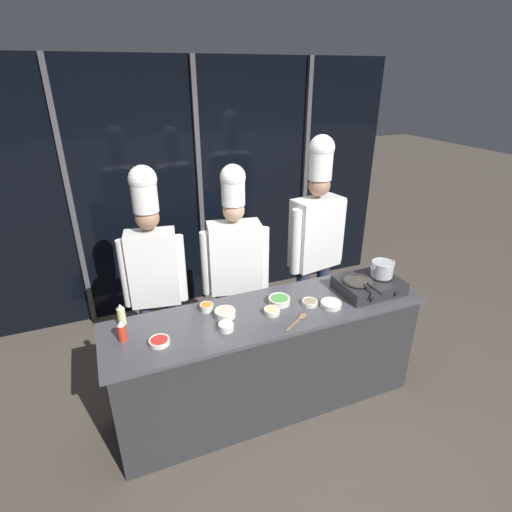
# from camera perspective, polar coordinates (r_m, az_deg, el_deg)

# --- Properties ---
(ground_plane) EXTENTS (24.00, 24.00, 0.00)m
(ground_plane) POSITION_cam_1_polar(r_m,az_deg,el_deg) (3.61, 1.61, -19.95)
(ground_plane) COLOR brown
(window_wall_back) EXTENTS (4.61, 0.09, 2.70)m
(window_wall_back) POSITION_cam_1_polar(r_m,az_deg,el_deg) (4.52, -8.13, 9.36)
(window_wall_back) COLOR black
(window_wall_back) RESTS_ON ground_plane
(demo_counter) EXTENTS (2.45, 0.65, 0.90)m
(demo_counter) POSITION_cam_1_polar(r_m,az_deg,el_deg) (3.31, 1.71, -14.40)
(demo_counter) COLOR #2D2D30
(demo_counter) RESTS_ON ground_plane
(portable_stove) EXTENTS (0.50, 0.39, 0.12)m
(portable_stove) POSITION_cam_1_polar(r_m,az_deg,el_deg) (3.40, 15.82, -4.00)
(portable_stove) COLOR #28282B
(portable_stove) RESTS_ON demo_counter
(frying_pan) EXTENTS (0.24, 0.42, 0.05)m
(frying_pan) POSITION_cam_1_polar(r_m,az_deg,el_deg) (3.29, 14.44, -3.16)
(frying_pan) COLOR #38332D
(frying_pan) RESTS_ON portable_stove
(stock_pot) EXTENTS (0.21, 0.18, 0.13)m
(stock_pot) POSITION_cam_1_polar(r_m,az_deg,el_deg) (3.41, 17.60, -1.73)
(stock_pot) COLOR #B7BABF
(stock_pot) RESTS_ON portable_stove
(squeeze_bottle_chili) EXTENTS (0.06, 0.06, 0.15)m
(squeeze_bottle_chili) POSITION_cam_1_polar(r_m,az_deg,el_deg) (2.85, -18.60, -10.14)
(squeeze_bottle_chili) COLOR red
(squeeze_bottle_chili) RESTS_ON demo_counter
(squeeze_bottle_oil) EXTENTS (0.06, 0.06, 0.17)m
(squeeze_bottle_oil) POSITION_cam_1_polar(r_m,az_deg,el_deg) (3.01, -18.68, -7.95)
(squeeze_bottle_oil) COLOR beige
(squeeze_bottle_oil) RESTS_ON demo_counter
(prep_bowl_garlic) EXTENTS (0.16, 0.16, 0.04)m
(prep_bowl_garlic) POSITION_cam_1_polar(r_m,az_deg,el_deg) (3.13, 10.67, -6.74)
(prep_bowl_garlic) COLOR silver
(prep_bowl_garlic) RESTS_ON demo_counter
(prep_bowl_ginger) EXTENTS (0.12, 0.12, 0.04)m
(prep_bowl_ginger) POSITION_cam_1_polar(r_m,az_deg,el_deg) (3.00, 2.28, -7.85)
(prep_bowl_ginger) COLOR silver
(prep_bowl_ginger) RESTS_ON demo_counter
(prep_bowl_bell_pepper) EXTENTS (0.14, 0.14, 0.03)m
(prep_bowl_bell_pepper) POSITION_cam_1_polar(r_m,az_deg,el_deg) (2.78, -13.64, -11.75)
(prep_bowl_bell_pepper) COLOR silver
(prep_bowl_bell_pepper) RESTS_ON demo_counter
(prep_bowl_mushrooms) EXTENTS (0.12, 0.12, 0.04)m
(prep_bowl_mushrooms) POSITION_cam_1_polar(r_m,az_deg,el_deg) (3.13, 7.70, -6.56)
(prep_bowl_mushrooms) COLOR silver
(prep_bowl_mushrooms) RESTS_ON demo_counter
(prep_bowl_scallions) EXTENTS (0.17, 0.17, 0.05)m
(prep_bowl_scallions) POSITION_cam_1_polar(r_m,az_deg,el_deg) (3.12, 3.34, -6.30)
(prep_bowl_scallions) COLOR silver
(prep_bowl_scallions) RESTS_ON demo_counter
(prep_bowl_chicken) EXTENTS (0.16, 0.16, 0.05)m
(prep_bowl_chicken) POSITION_cam_1_polar(r_m,az_deg,el_deg) (2.97, -4.44, -8.10)
(prep_bowl_chicken) COLOR silver
(prep_bowl_chicken) RESTS_ON demo_counter
(prep_bowl_rice) EXTENTS (0.11, 0.11, 0.05)m
(prep_bowl_rice) POSITION_cam_1_polar(r_m,az_deg,el_deg) (2.83, -4.30, -9.99)
(prep_bowl_rice) COLOR silver
(prep_bowl_rice) RESTS_ON demo_counter
(prep_bowl_carrots) EXTENTS (0.10, 0.10, 0.05)m
(prep_bowl_carrots) POSITION_cam_1_polar(r_m,az_deg,el_deg) (3.05, -7.06, -7.22)
(prep_bowl_carrots) COLOR silver
(prep_bowl_carrots) RESTS_ON demo_counter
(serving_spoon_slotted) EXTENTS (0.25, 0.17, 0.02)m
(serving_spoon_slotted) POSITION_cam_1_polar(r_m,az_deg,el_deg) (2.96, 6.30, -8.83)
(serving_spoon_slotted) COLOR olive
(serving_spoon_slotted) RESTS_ON demo_counter
(chef_head) EXTENTS (0.51, 0.27, 1.93)m
(chef_head) POSITION_cam_1_polar(r_m,az_deg,el_deg) (3.33, -14.53, -1.10)
(chef_head) COLOR #2D3856
(chef_head) RESTS_ON ground_plane
(chef_sous) EXTENTS (0.58, 0.31, 1.88)m
(chef_sous) POSITION_cam_1_polar(r_m,az_deg,el_deg) (3.47, -3.04, -0.28)
(chef_sous) COLOR #232326
(chef_sous) RESTS_ON ground_plane
(chef_line) EXTENTS (0.61, 0.32, 2.06)m
(chef_line) POSITION_cam_1_polar(r_m,az_deg,el_deg) (3.79, 8.61, 3.39)
(chef_line) COLOR #2D3856
(chef_line) RESTS_ON ground_plane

